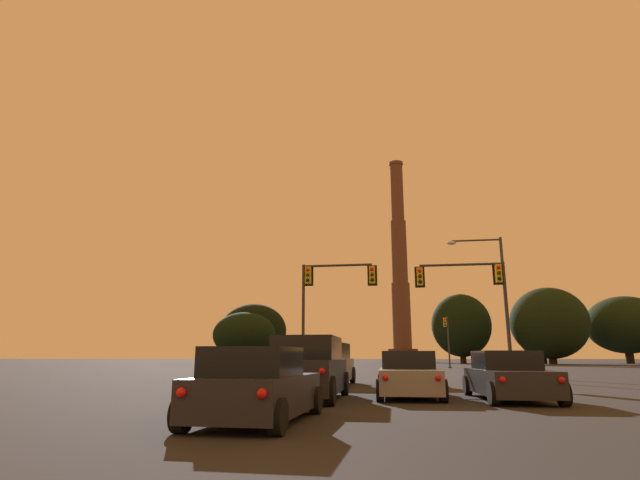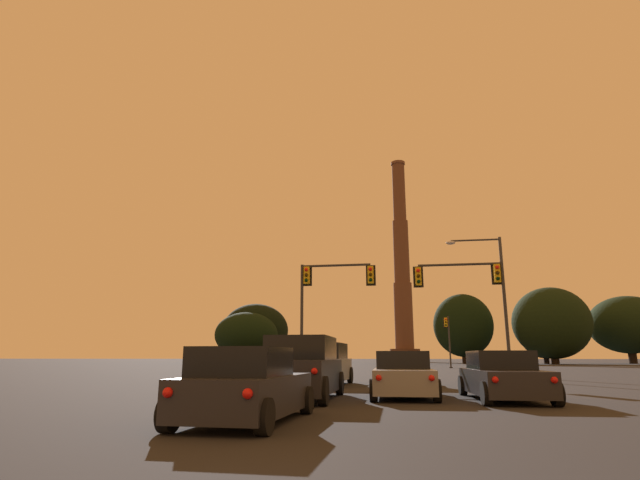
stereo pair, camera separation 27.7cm
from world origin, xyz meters
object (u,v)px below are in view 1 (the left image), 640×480
object	(u,v)px
sedan_center_lane_second	(408,375)
smokestack	(400,279)
hatchback_center_lane_front	(409,370)
street_lamp	(496,289)
traffic_light_far_right	(447,334)
sedan_right_lane_second	(508,377)
suv_left_lane_front	(327,365)
traffic_light_overhead_right	(476,290)
suv_left_lane_second	(308,369)
traffic_light_overhead_left	(326,291)
hatchback_left_lane_third	(257,387)

from	to	relation	value
sedan_center_lane_second	smokestack	size ratio (longest dim) A/B	0.09
hatchback_center_lane_front	street_lamp	distance (m)	13.39
traffic_light_far_right	smokestack	bearing A→B (deg)	93.95
sedan_right_lane_second	sedan_center_lane_second	distance (m)	3.02
suv_left_lane_front	traffic_light_overhead_right	distance (m)	10.71
suv_left_lane_second	street_lamp	size ratio (longest dim) A/B	0.54
suv_left_lane_front	street_lamp	size ratio (longest dim) A/B	0.55
suv_left_lane_front	traffic_light_overhead_left	size ratio (longest dim) A/B	0.73
traffic_light_far_right	smokestack	size ratio (longest dim) A/B	0.11
sedan_right_lane_second	sedan_center_lane_second	world-z (taller)	same
hatchback_left_lane_third	suv_left_lane_second	world-z (taller)	suv_left_lane_second
suv_left_lane_front	traffic_light_overhead_left	xyz separation A→B (m)	(-0.92, 6.41, 4.22)
sedan_center_lane_second	traffic_light_far_right	world-z (taller)	traffic_light_far_right
street_lamp	smokestack	world-z (taller)	smokestack
smokestack	suv_left_lane_second	bearing A→B (deg)	-91.84
suv_left_lane_second	smokestack	distance (m)	112.86
hatchback_center_lane_front	smokestack	world-z (taller)	smokestack
traffic_light_far_right	street_lamp	xyz separation A→B (m)	(0.98, -25.38, 1.78)
hatchback_left_lane_third	traffic_light_overhead_right	size ratio (longest dim) A/B	0.63
sedan_center_lane_second	smokestack	world-z (taller)	smokestack
hatchback_left_lane_third	sedan_center_lane_second	world-z (taller)	hatchback_left_lane_third
suv_left_lane_front	smokestack	bearing A→B (deg)	89.66
suv_left_lane_front	sedan_center_lane_second	bearing A→B (deg)	-59.01
traffic_light_overhead_left	street_lamp	xyz separation A→B (m)	(10.63, 4.45, 0.46)
hatchback_center_lane_front	street_lamp	xyz separation A→B (m)	(6.02, 10.91, 4.91)
hatchback_left_lane_third	suv_left_lane_front	distance (m)	13.34
traffic_light_overhead_right	smokestack	bearing A→B (deg)	92.14
sedan_right_lane_second	sedan_center_lane_second	xyz separation A→B (m)	(-2.93, 0.70, 0.00)
sedan_center_lane_second	street_lamp	size ratio (longest dim) A/B	0.52
sedan_right_lane_second	suv_left_lane_front	bearing A→B (deg)	129.76
sedan_right_lane_second	hatchback_left_lane_third	bearing A→B (deg)	-136.39
suv_left_lane_front	suv_left_lane_second	size ratio (longest dim) A/B	1.01
hatchback_left_lane_third	traffic_light_overhead_left	size ratio (longest dim) A/B	0.61
suv_left_lane_second	traffic_light_far_right	world-z (taller)	traffic_light_far_right
traffic_light_overhead_left	street_lamp	world-z (taller)	street_lamp
traffic_light_overhead_left	smokestack	size ratio (longest dim) A/B	0.13
sedan_center_lane_second	traffic_light_overhead_left	distance (m)	14.27
hatchback_center_lane_front	traffic_light_overhead_right	bearing A→B (deg)	57.56
sedan_right_lane_second	traffic_light_overhead_left	bearing A→B (deg)	116.06
sedan_right_lane_second	street_lamp	world-z (taller)	street_lamp
traffic_light_far_right	traffic_light_overhead_right	xyz separation A→B (m)	(-1.00, -30.07, 1.20)
traffic_light_overhead_left	traffic_light_overhead_right	distance (m)	8.65
suv_left_lane_front	sedan_center_lane_second	size ratio (longest dim) A/B	1.04
traffic_light_overhead_left	smokestack	xyz separation A→B (m)	(5.02, 96.88, 15.18)
sedan_center_lane_second	suv_left_lane_second	bearing A→B (deg)	-155.92
hatchback_center_lane_front	sedan_right_lane_second	bearing A→B (deg)	-67.90
street_lamp	hatchback_center_lane_front	bearing A→B (deg)	-118.88
traffic_light_overhead_left	street_lamp	size ratio (longest dim) A/B	0.74
sedan_right_lane_second	traffic_light_overhead_right	world-z (taller)	traffic_light_overhead_right
sedan_right_lane_second	traffic_light_overhead_left	distance (m)	16.03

